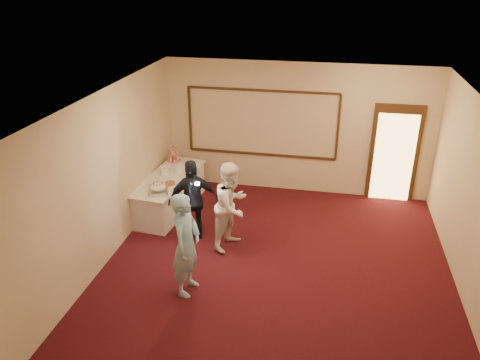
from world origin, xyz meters
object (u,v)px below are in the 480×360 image
Objects in this scene: plate_stack_b at (179,168)px; guest at (193,200)px; buffet_table at (169,193)px; cupcake_stand at (174,154)px; pavlova_tray at (158,188)px; tart at (170,184)px; man at (186,245)px; plate_stack_a at (165,171)px; woman at (232,206)px.

guest is at bearing -61.28° from plate_stack_b.
buffet_table is 5.17× the size of cupcake_stand.
guest reaches higher than pavlova_tray.
tart is at bearing -74.62° from cupcake_stand.
pavlova_tray is at bearing 38.57° from man.
cupcake_stand is 0.68m from plate_stack_b.
buffet_table is at bearing 31.96° from man.
buffet_table is at bearing 115.64° from tart.
plate_stack_a is at bearing 101.35° from pavlova_tray.
tart is 0.94m from guest.
cupcake_stand is 0.83m from plate_stack_a.
cupcake_stand is at bearing 117.71° from plate_stack_b.
plate_stack_b is 3.14m from man.
man is (1.10, -2.94, 0.03)m from plate_stack_b.
man reaches higher than pavlova_tray.
cupcake_stand is at bearing -85.68° from guest.
plate_stack_a reaches higher than buffet_table.
cupcake_stand is 2.75m from woman.
tart is 1.66m from woman.
cupcake_stand is at bearing 28.49° from man.
woman is 1.04× the size of guest.
plate_stack_b is (0.24, 0.22, -0.00)m from plate_stack_a.
plate_stack_b is at bearing 43.52° from plate_stack_a.
guest reaches higher than tart.
woman is at bearing -44.26° from plate_stack_b.
plate_stack_b is at bearing 86.35° from pavlova_tray.
guest reaches higher than plate_stack_a.
buffet_table is 1.39m from guest.
woman is at bearing -34.85° from buffet_table.
man is at bearing -68.22° from cupcake_stand.
woman is (1.64, -1.14, 0.46)m from buffet_table.
plate_stack_a is 0.12× the size of guest.
plate_stack_a is 3.03m from man.
cupcake_stand is 2.49× the size of plate_stack_b.
cupcake_stand is (-0.18, 0.92, 0.54)m from buffet_table.
man is (1.06, -2.25, 0.08)m from tart.
cupcake_stand is 0.27× the size of woman.
buffet_table is 1.45× the size of guest.
plate_stack_b reaches higher than buffet_table.
plate_stack_b is 0.10× the size of man.
man is at bearing -63.81° from plate_stack_a.
cupcake_stand is 2.19m from guest.
plate_stack_b is 0.11× the size of guest.
guest is at bearing -48.92° from plate_stack_a.
plate_stack_a is 1.07× the size of plate_stack_b.
cupcake_stand is 1.79× the size of tart.
plate_stack_b is 0.72× the size of tart.
plate_stack_a is at bearing -136.48° from plate_stack_b.
buffet_table is 0.87m from pavlova_tray.
pavlova_tray reaches higher than plate_stack_b.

